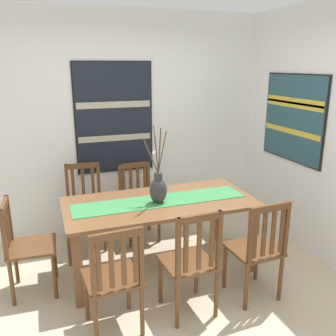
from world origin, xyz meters
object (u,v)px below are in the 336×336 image
Objects in this scene: chair_3 at (25,245)px; chair_4 at (114,278)px; chair_0 at (138,199)px; chair_1 at (258,248)px; centerpiece_vase at (158,188)px; chair_2 at (85,205)px; painting_on_side_wall at (293,118)px; chair_5 at (191,262)px; dining_table at (160,211)px; painting_on_back_wall at (114,118)px.

chair_3 is 0.97× the size of chair_4.
chair_0 is 1.70m from chair_1.
centerpiece_vase is 0.92m from chair_0.
chair_2 is (-1.31, 1.55, -0.00)m from chair_1.
chair_4 is at bearing -51.03° from chair_3.
chair_0 is 0.97× the size of chair_4.
chair_2 is at bearing 166.32° from painting_on_side_wall.
chair_4 is 0.91× the size of painting_on_side_wall.
centerpiece_vase is at bearing 93.06° from chair_5.
painting_on_back_wall is (-0.21, 1.13, 0.80)m from dining_table.
chair_1 reaches higher than chair_3.
chair_2 is at bearing 130.45° from dining_table.
painting_on_back_wall reaches higher than chair_4.
chair_0 is at bearing 0.12° from chair_2.
painting_on_side_wall is (2.34, -0.57, 0.98)m from chair_2.
chair_0 is 0.68× the size of painting_on_back_wall.
chair_2 is at bearing 113.07° from chair_5.
centerpiece_vase is 0.80× the size of chair_2.
chair_3 is 1.83m from painting_on_back_wall.
painting_on_back_wall is (-0.21, 1.92, 0.94)m from chair_5.
chair_1 is 0.64m from chair_5.
painting_on_back_wall is at bearing 96.38° from chair_5.
chair_4 is at bearing -156.63° from painting_on_side_wall.
dining_table is at bearing -173.26° from painting_on_side_wall.
chair_5 is 0.94× the size of painting_on_side_wall.
painting_on_back_wall is at bearing 114.15° from chair_1.
centerpiece_vase is at bearing 51.28° from chair_4.
chair_4 is 2.20m from painting_on_back_wall.
painting_on_side_wall is (2.33, 1.01, 0.98)m from chair_4.
chair_4 is at bearing -178.99° from chair_1.
chair_2 is 1.58m from chair_4.
chair_3 is at bearing 157.99° from chair_1.
chair_5 is (-0.64, -0.01, -0.00)m from chair_1.
chair_2 reaches higher than chair_1.
chair_0 is 0.95× the size of chair_2.
centerpiece_vase is 1.83m from painting_on_side_wall.
chair_0 is at bearing 31.20° from chair_3.
chair_3 is (-1.29, 0.00, -0.16)m from dining_table.
chair_2 is 1.06× the size of chair_3.
chair_2 reaches higher than chair_4.
painting_on_back_wall reaches higher than painting_on_side_wall.
chair_5 reaches higher than dining_table.
dining_table is at bearing 56.59° from centerpiece_vase.
chair_3 is (-1.27, -0.77, -0.00)m from chair_0.
dining_table is 1.85× the size of painting_on_side_wall.
chair_5 is (0.03, -1.56, 0.01)m from chair_0.
chair_2 is at bearing 130.11° from chair_1.
chair_2 is 0.94× the size of painting_on_side_wall.
chair_2 is 0.99× the size of chair_5.
chair_5 is at bearing -179.36° from chair_1.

